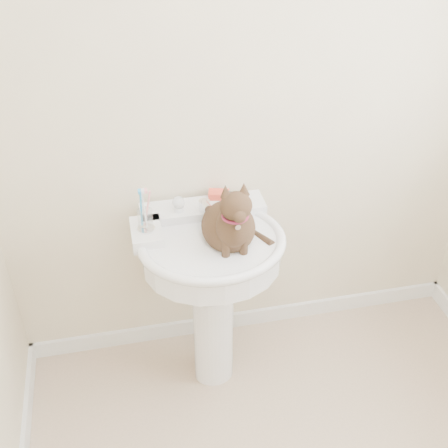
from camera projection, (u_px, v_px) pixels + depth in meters
wall_back at (252, 103)px, 2.28m from camera, size 2.20×0.00×2.50m
baseboard_back at (246, 318)px, 2.97m from camera, size 2.20×0.02×0.09m
pedestal_sink at (211, 267)px, 2.34m from camera, size 0.62×0.60×0.85m
faucet at (204, 202)px, 2.33m from camera, size 0.28×0.12×0.14m
soap_bar at (219, 195)px, 2.43m from camera, size 0.10×0.08×0.03m
toothbrush_cup at (145, 219)px, 2.22m from camera, size 0.07×0.07×0.18m
cat at (230, 224)px, 2.19m from camera, size 0.24×0.30×0.43m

